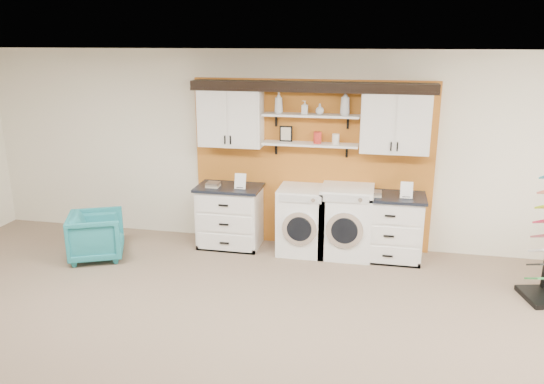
% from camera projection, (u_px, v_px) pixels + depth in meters
% --- Properties ---
extents(ceiling, '(10.00, 10.00, 0.00)m').
position_uv_depth(ceiling, '(233.00, 61.00, 3.40)').
color(ceiling, white).
rests_on(ceiling, wall_back).
extents(wall_back, '(10.00, 0.00, 10.00)m').
position_uv_depth(wall_back, '(312.00, 150.00, 7.55)').
color(wall_back, '#EDE4CD').
rests_on(wall_back, floor).
extents(accent_panel, '(3.40, 0.07, 2.40)m').
position_uv_depth(accent_panel, '(311.00, 165.00, 7.57)').
color(accent_panel, '#B9681F').
rests_on(accent_panel, wall_back).
extents(upper_cabinet_left, '(0.90, 0.35, 0.84)m').
position_uv_depth(upper_cabinet_left, '(231.00, 117.00, 7.44)').
color(upper_cabinet_left, white).
rests_on(upper_cabinet_left, wall_back).
extents(upper_cabinet_right, '(0.90, 0.35, 0.84)m').
position_uv_depth(upper_cabinet_right, '(395.00, 122.00, 7.00)').
color(upper_cabinet_right, white).
rests_on(upper_cabinet_right, wall_back).
extents(shelf_lower, '(1.32, 0.28, 0.03)m').
position_uv_depth(shelf_lower, '(310.00, 144.00, 7.32)').
color(shelf_lower, white).
rests_on(shelf_lower, wall_back).
extents(shelf_upper, '(1.32, 0.28, 0.03)m').
position_uv_depth(shelf_upper, '(311.00, 115.00, 7.21)').
color(shelf_upper, white).
rests_on(shelf_upper, wall_back).
extents(crown_molding, '(3.30, 0.41, 0.13)m').
position_uv_depth(crown_molding, '(311.00, 85.00, 7.11)').
color(crown_molding, black).
rests_on(crown_molding, wall_back).
extents(picture_frame, '(0.18, 0.02, 0.22)m').
position_uv_depth(picture_frame, '(286.00, 134.00, 7.40)').
color(picture_frame, black).
rests_on(picture_frame, shelf_lower).
extents(canister_red, '(0.11, 0.11, 0.16)m').
position_uv_depth(canister_red, '(317.00, 138.00, 7.28)').
color(canister_red, red).
rests_on(canister_red, shelf_lower).
extents(canister_cream, '(0.10, 0.10, 0.14)m').
position_uv_depth(canister_cream, '(336.00, 139.00, 7.23)').
color(canister_cream, silver).
rests_on(canister_cream, shelf_lower).
extents(base_cabinet_left, '(0.93, 0.66, 0.91)m').
position_uv_depth(base_cabinet_left, '(230.00, 216.00, 7.70)').
color(base_cabinet_left, white).
rests_on(base_cabinet_left, floor).
extents(base_cabinet_right, '(0.93, 0.66, 0.91)m').
position_uv_depth(base_cabinet_right, '(389.00, 227.00, 7.25)').
color(base_cabinet_right, white).
rests_on(base_cabinet_right, floor).
extents(washer, '(0.68, 0.71, 0.95)m').
position_uv_depth(washer, '(303.00, 220.00, 7.48)').
color(washer, white).
rests_on(washer, floor).
extents(dryer, '(0.71, 0.71, 0.99)m').
position_uv_depth(dryer, '(346.00, 221.00, 7.35)').
color(dryer, white).
rests_on(dryer, floor).
extents(armchair, '(0.93, 0.92, 0.65)m').
position_uv_depth(armchair, '(97.00, 236.00, 7.30)').
color(armchair, teal).
rests_on(armchair, floor).
extents(soap_bottle_a, '(0.14, 0.14, 0.30)m').
position_uv_depth(soap_bottle_a, '(279.00, 102.00, 7.25)').
color(soap_bottle_a, silver).
rests_on(soap_bottle_a, shelf_upper).
extents(soap_bottle_b, '(0.09, 0.08, 0.18)m').
position_uv_depth(soap_bottle_b, '(305.00, 107.00, 7.20)').
color(soap_bottle_b, silver).
rests_on(soap_bottle_b, shelf_upper).
extents(soap_bottle_c, '(0.14, 0.14, 0.15)m').
position_uv_depth(soap_bottle_c, '(320.00, 109.00, 7.16)').
color(soap_bottle_c, silver).
rests_on(soap_bottle_c, shelf_upper).
extents(soap_bottle_d, '(0.18, 0.18, 0.33)m').
position_uv_depth(soap_bottle_d, '(345.00, 103.00, 7.07)').
color(soap_bottle_d, silver).
rests_on(soap_bottle_d, shelf_upper).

